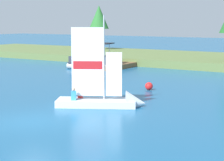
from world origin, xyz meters
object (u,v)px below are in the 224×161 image
(pontoon_boat, at_px, (95,62))
(channel_buoy, at_px, (149,86))
(wooden_dock, at_px, (119,66))
(shoreline_tree_left, at_px, (99,17))
(sailboat, at_px, (112,100))

(pontoon_boat, relative_size, channel_buoy, 10.23)
(pontoon_boat, bearing_deg, channel_buoy, -51.68)
(wooden_dock, bearing_deg, pontoon_boat, -137.49)
(wooden_dock, height_order, pontoon_boat, pontoon_boat)
(shoreline_tree_left, bearing_deg, channel_buoy, -48.78)
(shoreline_tree_left, bearing_deg, sailboat, -54.23)
(shoreline_tree_left, bearing_deg, wooden_dock, -48.46)
(wooden_dock, xyz_separation_m, channel_buoy, (8.90, -10.30, 0.04))
(shoreline_tree_left, distance_m, pontoon_boat, 17.42)
(shoreline_tree_left, bearing_deg, pontoon_boat, -56.92)
(pontoon_boat, xyz_separation_m, channel_buoy, (10.72, -8.63, -0.39))
(sailboat, bearing_deg, wooden_dock, 91.81)
(shoreline_tree_left, distance_m, sailboat, 35.82)
(wooden_dock, relative_size, sailboat, 0.98)
(shoreline_tree_left, xyz_separation_m, sailboat, (20.74, -28.79, -4.96))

